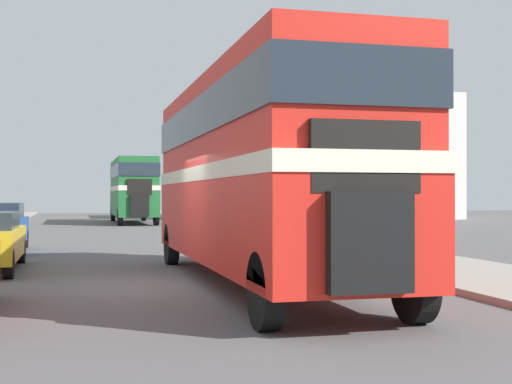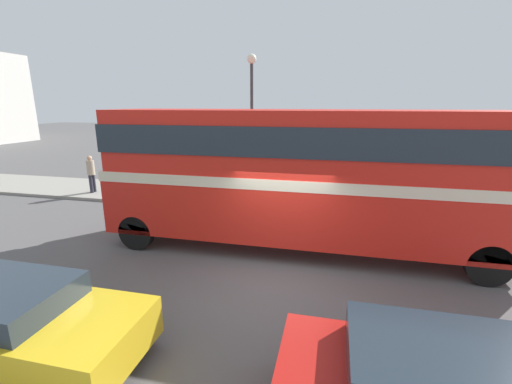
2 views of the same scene
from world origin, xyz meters
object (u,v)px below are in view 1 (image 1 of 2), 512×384
(pedestrian_walking, at_px, (297,214))
(bicycle_on_pavement, at_px, (255,224))
(bus_distant, at_px, (133,185))
(double_decker_bus, at_px, (256,163))
(street_lamp, at_px, (385,104))

(pedestrian_walking, xyz_separation_m, bicycle_on_pavement, (0.23, 6.88, -0.62))
(bus_distant, distance_m, bicycle_on_pavement, 16.00)
(double_decker_bus, height_order, pedestrian_walking, double_decker_bus)
(bus_distant, relative_size, street_lamp, 1.66)
(double_decker_bus, distance_m, street_lamp, 4.68)
(bus_distant, height_order, pedestrian_walking, bus_distant)
(bicycle_on_pavement, height_order, street_lamp, street_lamp)
(bus_distant, bearing_deg, street_lamp, -83.13)
(bus_distant, xyz_separation_m, street_lamp, (3.61, -30.01, 1.55))
(pedestrian_walking, bearing_deg, street_lamp, -91.95)
(bus_distant, xyz_separation_m, bicycle_on_pavement, (4.11, -15.34, -1.92))
(double_decker_bus, distance_m, bicycle_on_pavement, 17.57)
(bicycle_on_pavement, distance_m, street_lamp, 15.08)
(double_decker_bus, bearing_deg, bus_distant, 89.70)
(double_decker_bus, xyz_separation_m, pedestrian_walking, (4.05, 10.05, -1.30))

